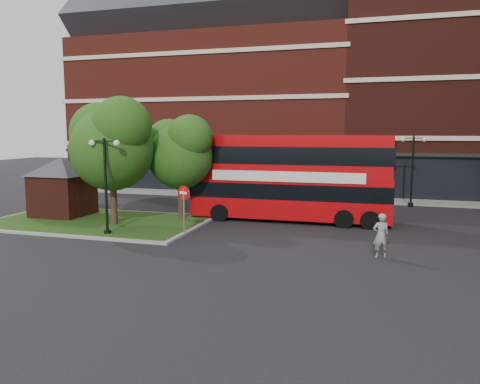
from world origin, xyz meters
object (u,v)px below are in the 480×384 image
(bus, at_px, (290,172))
(car_silver, at_px, (224,190))
(car_white, at_px, (327,195))
(woman, at_px, (381,236))

(bus, height_order, car_silver, bus)
(bus, relative_size, car_silver, 2.98)
(bus, xyz_separation_m, car_white, (1.41, 7.49, -2.30))
(woman, relative_size, car_white, 0.49)
(bus, bearing_deg, woman, -54.27)
(bus, bearing_deg, car_white, 78.73)
(woman, distance_m, car_white, 15.11)
(bus, bearing_deg, car_silver, 131.02)
(woman, xyz_separation_m, car_white, (-3.84, 14.61, -0.32))
(bus, height_order, woman, bus)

